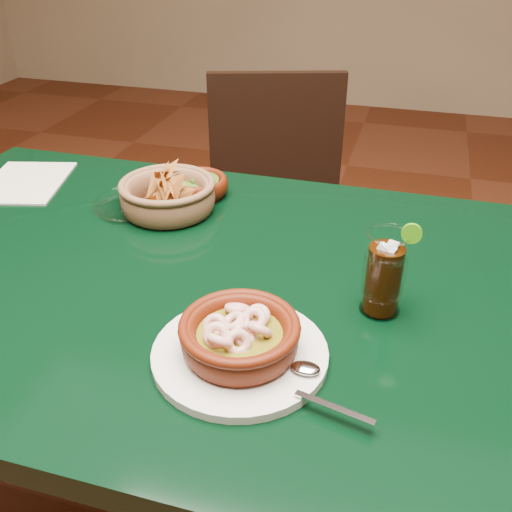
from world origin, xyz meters
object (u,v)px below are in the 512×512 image
(dining_table, at_px, (181,317))
(cola_drink, at_px, (384,274))
(chip_basket, at_px, (168,196))
(dining_chair, at_px, (277,220))
(shrimp_plate, at_px, (240,340))

(dining_table, height_order, cola_drink, cola_drink)
(chip_basket, relative_size, cola_drink, 1.47)
(chip_basket, bearing_deg, dining_chair, 80.22)
(dining_chair, relative_size, shrimp_plate, 2.93)
(shrimp_plate, relative_size, cola_drink, 2.03)
(dining_table, distance_m, cola_drink, 0.37)
(dining_chair, distance_m, shrimp_plate, 0.94)
(dining_chair, bearing_deg, dining_table, -89.53)
(dining_chair, xyz_separation_m, chip_basket, (-0.09, -0.52, 0.30))
(dining_table, distance_m, shrimp_plate, 0.27)
(dining_table, relative_size, chip_basket, 5.60)
(shrimp_plate, bearing_deg, cola_drink, 43.31)
(cola_drink, bearing_deg, shrimp_plate, -136.69)
(dining_chair, bearing_deg, cola_drink, -65.26)
(chip_basket, bearing_deg, shrimp_plate, -54.53)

